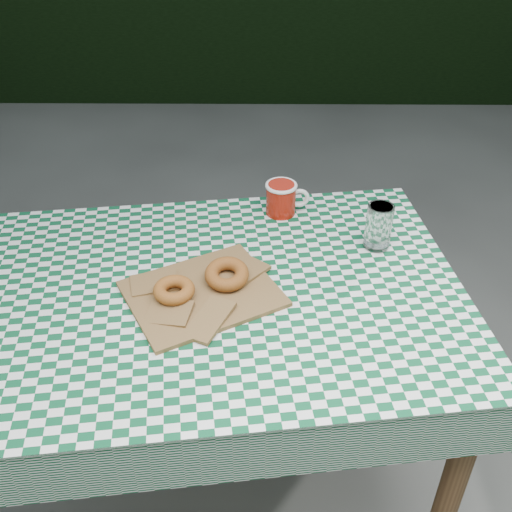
# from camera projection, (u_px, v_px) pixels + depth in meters

# --- Properties ---
(ground) EXTENTS (60.00, 60.00, 0.00)m
(ground) POSITION_uv_depth(u_px,v_px,m) (205.00, 436.00, 2.03)
(ground) COLOR #484844
(ground) RESTS_ON ground
(table) EXTENTS (1.33, 0.98, 0.75)m
(table) POSITION_uv_depth(u_px,v_px,m) (210.00, 398.00, 1.68)
(table) COLOR #52321C
(table) RESTS_ON ground
(tablecloth) EXTENTS (1.35, 1.00, 0.01)m
(tablecloth) POSITION_uv_depth(u_px,v_px,m) (203.00, 293.00, 1.46)
(tablecloth) COLOR #0B4B2A
(tablecloth) RESTS_ON table
(paper_bag) EXTENTS (0.43, 0.40, 0.02)m
(paper_bag) POSITION_uv_depth(u_px,v_px,m) (202.00, 293.00, 1.44)
(paper_bag) COLOR olive
(paper_bag) RESTS_ON tablecloth
(bagel_front) EXTENTS (0.13, 0.13, 0.03)m
(bagel_front) POSITION_uv_depth(u_px,v_px,m) (174.00, 290.00, 1.41)
(bagel_front) COLOR #A15721
(bagel_front) RESTS_ON paper_bag
(bagel_back) EXTENTS (0.11, 0.11, 0.03)m
(bagel_back) POSITION_uv_depth(u_px,v_px,m) (227.00, 274.00, 1.46)
(bagel_back) COLOR brown
(bagel_back) RESTS_ON paper_bag
(coffee_mug) EXTENTS (0.18, 0.18, 0.09)m
(coffee_mug) POSITION_uv_depth(u_px,v_px,m) (281.00, 199.00, 1.71)
(coffee_mug) COLOR #9B170A
(coffee_mug) RESTS_ON tablecloth
(drinking_glass) EXTENTS (0.08, 0.08, 0.12)m
(drinking_glass) POSITION_uv_depth(u_px,v_px,m) (379.00, 227.00, 1.57)
(drinking_glass) COLOR white
(drinking_glass) RESTS_ON tablecloth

